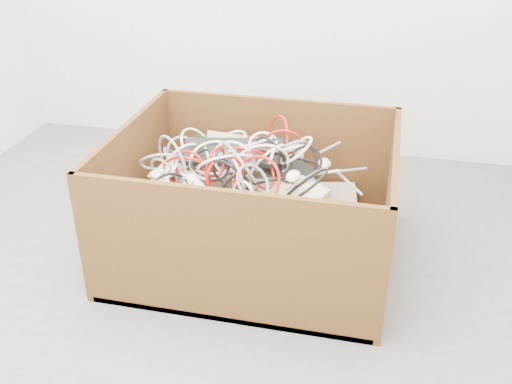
% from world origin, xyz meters
% --- Properties ---
extents(ground, '(3.00, 3.00, 0.00)m').
position_xyz_m(ground, '(0.00, 0.00, 0.00)').
color(ground, '#4F4F52').
rests_on(ground, ground).
extents(cardboard_box, '(1.14, 0.95, 0.57)m').
position_xyz_m(cardboard_box, '(0.22, 0.30, 0.15)').
color(cardboard_box, '#3B280E').
rests_on(cardboard_box, ground).
extents(keyboard_pile, '(0.99, 0.80, 0.37)m').
position_xyz_m(keyboard_pile, '(0.23, 0.32, 0.29)').
color(keyboard_pile, '#C2B389').
rests_on(keyboard_pile, cardboard_box).
extents(mice_scatter, '(0.65, 0.72, 0.19)m').
position_xyz_m(mice_scatter, '(0.22, 0.27, 0.36)').
color(mice_scatter, beige).
rests_on(mice_scatter, keyboard_pile).
extents(power_strip_left, '(0.22, 0.25, 0.12)m').
position_xyz_m(power_strip_left, '(-0.11, 0.37, 0.38)').
color(power_strip_left, white).
rests_on(power_strip_left, keyboard_pile).
extents(power_strip_right, '(0.23, 0.21, 0.09)m').
position_xyz_m(power_strip_right, '(0.05, 0.17, 0.35)').
color(power_strip_right, white).
rests_on(power_strip_right, keyboard_pile).
extents(vga_plug, '(0.06, 0.06, 0.03)m').
position_xyz_m(vga_plug, '(0.46, 0.32, 0.37)').
color(vga_plug, '#0B3BB2').
rests_on(vga_plug, keyboard_pile).
extents(cable_tangle, '(0.97, 0.80, 0.42)m').
position_xyz_m(cable_tangle, '(0.12, 0.30, 0.40)').
color(cable_tangle, silver).
rests_on(cable_tangle, keyboard_pile).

